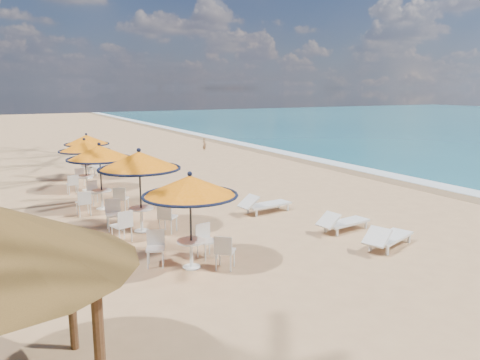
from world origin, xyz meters
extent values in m
plane|color=tan|center=(0.00, 0.00, 0.00)|extent=(160.00, 160.00, 0.00)
cube|color=white|center=(9.30, 10.00, 0.00)|extent=(1.20, 140.00, 0.04)
cube|color=olive|center=(8.40, 10.00, 0.00)|extent=(1.40, 140.00, 0.02)
cylinder|color=black|center=(-4.63, 0.27, 1.18)|extent=(0.05, 0.05, 2.36)
cone|color=orange|center=(-4.63, 0.27, 2.10)|extent=(2.36, 2.36, 0.51)
torus|color=black|center=(-4.63, 0.27, 1.87)|extent=(2.36, 2.36, 0.07)
sphere|color=black|center=(-4.63, 0.27, 2.40)|extent=(0.12, 0.12, 0.12)
cylinder|color=white|center=(-4.63, 0.27, 0.70)|extent=(0.72, 0.72, 0.04)
cylinder|color=white|center=(-4.63, 0.27, 0.36)|extent=(0.08, 0.08, 0.72)
cylinder|color=black|center=(-4.82, 3.83, 1.27)|extent=(0.06, 0.06, 2.54)
cone|color=orange|center=(-4.82, 3.83, 2.26)|extent=(2.54, 2.54, 0.55)
torus|color=black|center=(-4.82, 3.83, 2.01)|extent=(2.54, 2.54, 0.08)
sphere|color=black|center=(-4.82, 3.83, 2.58)|extent=(0.13, 0.13, 0.13)
cylinder|color=white|center=(-4.82, 3.83, 0.75)|extent=(0.77, 0.77, 0.04)
cylinder|color=white|center=(-4.82, 3.83, 0.39)|extent=(0.09, 0.09, 0.77)
cylinder|color=black|center=(-5.29, 7.26, 1.20)|extent=(0.05, 0.05, 2.40)
cone|color=orange|center=(-5.29, 7.26, 2.14)|extent=(2.40, 2.40, 0.52)
torus|color=black|center=(-5.29, 7.26, 1.90)|extent=(2.40, 2.40, 0.07)
sphere|color=black|center=(-5.29, 7.26, 2.44)|extent=(0.13, 0.13, 0.13)
cylinder|color=white|center=(-5.29, 7.26, 0.71)|extent=(0.73, 0.73, 0.04)
cylinder|color=white|center=(-5.29, 7.26, 0.36)|extent=(0.08, 0.08, 0.73)
cylinder|color=black|center=(-5.16, 10.92, 1.11)|extent=(0.05, 0.05, 2.23)
cone|color=orange|center=(-5.16, 10.92, 1.98)|extent=(2.23, 2.23, 0.48)
torus|color=black|center=(-5.16, 10.92, 1.76)|extent=(2.23, 2.23, 0.07)
sphere|color=black|center=(-5.16, 10.92, 2.26)|extent=(0.12, 0.12, 0.12)
cylinder|color=white|center=(-5.16, 10.92, 0.66)|extent=(0.68, 0.68, 0.04)
cylinder|color=white|center=(-5.16, 10.92, 0.34)|extent=(0.08, 0.08, 0.68)
cylinder|color=black|center=(-4.54, 13.78, 1.09)|extent=(0.05, 0.05, 2.18)
cone|color=orange|center=(-4.54, 13.78, 1.94)|extent=(2.18, 2.18, 0.47)
torus|color=black|center=(-4.54, 13.78, 1.72)|extent=(2.18, 2.18, 0.07)
sphere|color=black|center=(-4.54, 13.78, 2.21)|extent=(0.11, 0.11, 0.11)
cylinder|color=white|center=(-4.54, 13.78, 0.64)|extent=(0.66, 0.66, 0.04)
cylinder|color=white|center=(-4.54, 13.78, 0.33)|extent=(0.08, 0.08, 0.66)
cube|color=white|center=(0.95, -0.96, 0.28)|extent=(1.82, 1.14, 0.07)
cube|color=white|center=(0.15, -1.23, 0.50)|extent=(0.74, 0.77, 0.42)
cube|color=white|center=(0.95, -0.96, 0.12)|extent=(0.06, 0.06, 0.24)
cube|color=white|center=(0.90, 0.85, 0.27)|extent=(1.69, 0.80, 0.07)
cube|color=white|center=(0.09, 0.74, 0.48)|extent=(0.62, 0.66, 0.40)
cube|color=white|center=(0.90, 0.85, 0.11)|extent=(0.06, 0.06, 0.23)
cube|color=white|center=(-0.10, 3.92, 0.29)|extent=(1.79, 0.81, 0.07)
cube|color=white|center=(-0.96, 3.83, 0.51)|extent=(0.64, 0.69, 0.43)
cube|color=white|center=(-0.10, 3.92, 0.12)|extent=(0.06, 0.06, 0.25)
cylinder|color=brown|center=(-7.85, -2.21, 1.08)|extent=(0.14, 0.14, 2.16)
cylinder|color=brown|center=(-7.85, -4.47, 1.08)|extent=(0.14, 0.14, 2.16)
imported|color=#976F4D|center=(4.94, 20.74, 0.49)|extent=(0.31, 0.40, 0.99)
camera|label=1|loc=(-8.86, -10.07, 4.43)|focal=35.00mm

